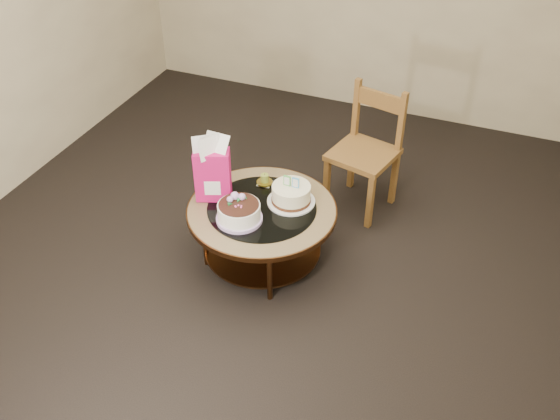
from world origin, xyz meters
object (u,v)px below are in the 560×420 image
at_px(coffee_table, 262,217).
at_px(cream_cake, 291,194).
at_px(decorated_cake, 239,213).
at_px(gift_bag, 212,168).
at_px(dining_chair, 366,151).

xyz_separation_m(coffee_table, cream_cake, (0.16, 0.13, 0.14)).
bearing_deg(decorated_cake, cream_cake, 51.47).
xyz_separation_m(cream_cake, gift_bag, (-0.51, -0.14, 0.17)).
height_order(cream_cake, gift_bag, gift_bag).
bearing_deg(dining_chair, coffee_table, -103.57).
distance_m(decorated_cake, cream_cake, 0.39).
bearing_deg(gift_bag, cream_cake, -6.17).
bearing_deg(coffee_table, decorated_cake, -115.32).
xyz_separation_m(coffee_table, gift_bag, (-0.35, -0.01, 0.32)).
height_order(decorated_cake, gift_bag, gift_bag).
bearing_deg(cream_cake, coffee_table, -139.78).
relative_size(cream_cake, gift_bag, 0.69).
distance_m(coffee_table, gift_bag, 0.47).
relative_size(coffee_table, decorated_cake, 3.34).
bearing_deg(cream_cake, decorated_cake, -127.30).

